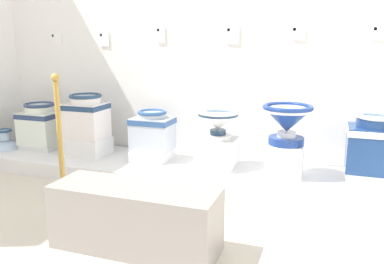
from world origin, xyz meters
name	(u,v)px	position (x,y,z in m)	size (l,w,h in m)	color
ground_plane	(95,255)	(2.18, 0.67, -0.01)	(6.36, 5.34, 0.02)	beige
wall_back	(196,12)	(2.18, 2.57, 1.54)	(4.56, 0.06, 3.07)	white
display_platform	(180,171)	(2.18, 2.12, 0.07)	(3.88, 0.82, 0.14)	white
plinth_block_squat_floral	(43,146)	(0.56, 2.19, 0.16)	(0.39, 0.31, 0.05)	white
antique_toilet_squat_floral	(41,123)	(0.56, 2.19, 0.41)	(0.40, 0.34, 0.44)	white
plinth_block_rightmost	(88,147)	(1.18, 2.12, 0.22)	(0.39, 0.35, 0.17)	white
antique_toilet_rightmost	(86,115)	(1.18, 2.12, 0.54)	(0.38, 0.32, 0.45)	white
plinth_block_pale_glazed	(153,154)	(1.86, 2.21, 0.19)	(0.34, 0.39, 0.10)	white
antique_toilet_pale_glazed	(152,129)	(1.86, 2.21, 0.43)	(0.39, 0.29, 0.38)	silver
plinth_block_tall_cobalt	(218,153)	(2.52, 2.18, 0.27)	(0.33, 0.38, 0.26)	white
antique_toilet_tall_cobalt	(218,120)	(2.52, 2.18, 0.57)	(0.38, 0.38, 0.27)	white
plinth_block_slender_white	(285,160)	(3.13, 2.12, 0.27)	(0.29, 0.30, 0.27)	white
antique_toilet_slender_white	(287,119)	(3.13, 2.12, 0.62)	(0.42, 0.42, 0.34)	navy
plinth_block_broad_patterned	(370,178)	(3.80, 2.10, 0.20)	(0.36, 0.31, 0.12)	white
antique_toilet_broad_patterned	(374,143)	(3.80, 2.10, 0.49)	(0.40, 0.34, 0.46)	navy
info_placard_first	(56,39)	(0.57, 2.54, 1.29)	(0.14, 0.01, 0.12)	white
info_placard_second	(104,39)	(1.17, 2.54, 1.28)	(0.11, 0.01, 0.15)	white
info_placard_third	(161,35)	(1.82, 2.54, 1.33)	(0.09, 0.01, 0.15)	white
info_placard_fourth	(233,35)	(2.55, 2.54, 1.32)	(0.13, 0.01, 0.16)	white
info_placard_fifth	(298,33)	(3.15, 2.54, 1.33)	(0.11, 0.01, 0.11)	white
info_placard_sixth	(380,33)	(3.81, 2.54, 1.33)	(0.12, 0.01, 0.11)	white
decorative_vase_corner	(6,148)	(0.20, 2.04, 0.14)	(0.32, 0.32, 0.35)	navy
stanchion_post_near_left	(62,164)	(1.48, 1.31, 0.30)	(0.26, 0.26, 1.02)	#BD8F3C
museum_bench	(135,218)	(2.39, 0.81, 0.20)	(1.03, 0.36, 0.40)	gray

